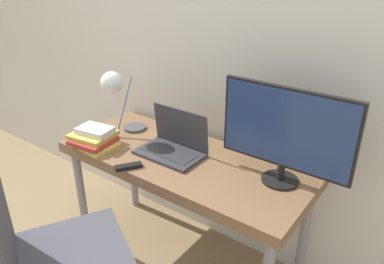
{
  "coord_description": "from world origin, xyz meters",
  "views": [
    {
      "loc": [
        1.06,
        -1.08,
        1.67
      ],
      "look_at": [
        0.08,
        0.26,
        0.88
      ],
      "focal_mm": 35.0,
      "sensor_mm": 36.0,
      "label": 1
    }
  ],
  "objects_px": {
    "laptop": "(173,145)",
    "book_stack": "(94,138)",
    "monitor": "(286,132)",
    "game_controller": "(88,137)",
    "office_chair": "(41,253)",
    "desk_lamp": "(116,90)"
  },
  "relations": [
    {
      "from": "laptop",
      "to": "book_stack",
      "type": "xyz_separation_m",
      "value": [
        -0.41,
        -0.19,
        -0.0
      ]
    },
    {
      "from": "laptop",
      "to": "book_stack",
      "type": "relative_size",
      "value": 1.28
    },
    {
      "from": "monitor",
      "to": "game_controller",
      "type": "relative_size",
      "value": 4.75
    },
    {
      "from": "book_stack",
      "to": "office_chair",
      "type": "bearing_deg",
      "value": -58.95
    },
    {
      "from": "office_chair",
      "to": "game_controller",
      "type": "distance_m",
      "value": 0.79
    },
    {
      "from": "office_chair",
      "to": "book_stack",
      "type": "bearing_deg",
      "value": 121.05
    },
    {
      "from": "laptop",
      "to": "monitor",
      "type": "bearing_deg",
      "value": 8.32
    },
    {
      "from": "monitor",
      "to": "office_chair",
      "type": "xyz_separation_m",
      "value": [
        -0.62,
        -0.89,
        -0.38
      ]
    },
    {
      "from": "office_chair",
      "to": "game_controller",
      "type": "bearing_deg",
      "value": 125.69
    },
    {
      "from": "desk_lamp",
      "to": "office_chair",
      "type": "bearing_deg",
      "value": -66.05
    },
    {
      "from": "laptop",
      "to": "desk_lamp",
      "type": "distance_m",
      "value": 0.45
    },
    {
      "from": "book_stack",
      "to": "laptop",
      "type": "bearing_deg",
      "value": 25.51
    },
    {
      "from": "monitor",
      "to": "desk_lamp",
      "type": "xyz_separation_m",
      "value": [
        -0.97,
        -0.11,
        0.03
      ]
    },
    {
      "from": "monitor",
      "to": "office_chair",
      "type": "bearing_deg",
      "value": -124.87
    },
    {
      "from": "office_chair",
      "to": "book_stack",
      "type": "xyz_separation_m",
      "value": [
        -0.37,
        0.61,
        0.17
      ]
    },
    {
      "from": "laptop",
      "to": "book_stack",
      "type": "bearing_deg",
      "value": -154.49
    },
    {
      "from": "laptop",
      "to": "game_controller",
      "type": "bearing_deg",
      "value": -160.8
    },
    {
      "from": "game_controller",
      "to": "book_stack",
      "type": "bearing_deg",
      "value": -14.38
    },
    {
      "from": "laptop",
      "to": "desk_lamp",
      "type": "bearing_deg",
      "value": -176.25
    },
    {
      "from": "monitor",
      "to": "book_stack",
      "type": "xyz_separation_m",
      "value": [
        -0.99,
        -0.28,
        -0.21
      ]
    },
    {
      "from": "laptop",
      "to": "monitor",
      "type": "distance_m",
      "value": 0.62
    },
    {
      "from": "monitor",
      "to": "game_controller",
      "type": "xyz_separation_m",
      "value": [
        -1.07,
        -0.26,
        -0.23
      ]
    }
  ]
}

